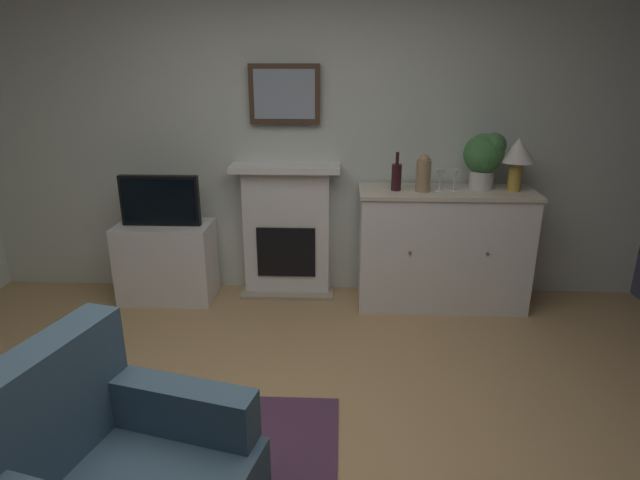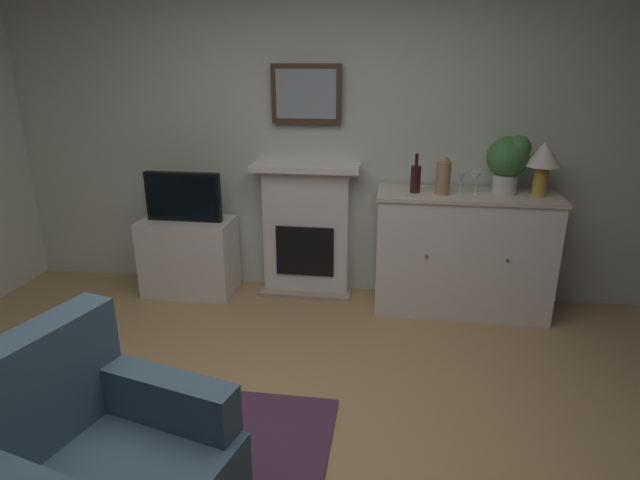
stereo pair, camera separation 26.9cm
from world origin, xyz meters
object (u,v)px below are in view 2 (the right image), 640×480
at_px(table_lamp, 543,158).
at_px(fireplace_unit, 306,230).
at_px(wine_bottle, 416,178).
at_px(sideboard_cabinet, 463,253).
at_px(potted_plant_small, 509,159).
at_px(wine_glass_center, 476,178).
at_px(vase_decorative, 443,176).
at_px(framed_picture, 306,94).
at_px(wine_glass_left, 461,178).
at_px(armchair, 96,471).
at_px(tv_set, 183,197).
at_px(tv_cabinet, 189,256).

bearing_deg(table_lamp, fireplace_unit, 174.22).
bearing_deg(wine_bottle, sideboard_cabinet, 3.15).
height_order(fireplace_unit, potted_plant_small, potted_plant_small).
relative_size(table_lamp, wine_glass_center, 2.42).
xyz_separation_m(sideboard_cabinet, vase_decorative, (-0.20, -0.05, 0.61)).
height_order(table_lamp, potted_plant_small, potted_plant_small).
bearing_deg(potted_plant_small, framed_picture, 173.37).
height_order(framed_picture, wine_bottle, framed_picture).
distance_m(table_lamp, vase_decorative, 0.71).
bearing_deg(sideboard_cabinet, wine_glass_left, -159.14).
distance_m(vase_decorative, armchair, 2.87).
relative_size(sideboard_cabinet, wine_glass_left, 8.10).
height_order(framed_picture, armchair, framed_picture).
bearing_deg(wine_glass_center, wine_glass_left, -176.06).
xyz_separation_m(wine_bottle, potted_plant_small, (0.66, 0.07, 0.15)).
bearing_deg(tv_set, wine_glass_left, -0.44).
xyz_separation_m(framed_picture, wine_glass_center, (1.30, -0.24, -0.57)).
bearing_deg(fireplace_unit, framed_picture, 90.00).
xyz_separation_m(wine_glass_left, tv_cabinet, (-2.16, 0.04, -0.75)).
bearing_deg(wine_glass_left, armchair, -123.04).
distance_m(framed_picture, wine_bottle, 1.07).
distance_m(sideboard_cabinet, wine_bottle, 0.70).
bearing_deg(sideboard_cabinet, fireplace_unit, 171.95).
relative_size(framed_picture, wine_glass_left, 3.33).
height_order(potted_plant_small, armchair, potted_plant_small).
relative_size(wine_glass_left, armchair, 0.17).
xyz_separation_m(framed_picture, armchair, (-0.38, -2.65, -1.26)).
xyz_separation_m(sideboard_cabinet, potted_plant_small, (0.27, 0.05, 0.73)).
height_order(fireplace_unit, framed_picture, framed_picture).
bearing_deg(sideboard_cabinet, tv_cabinet, 179.61).
xyz_separation_m(sideboard_cabinet, wine_bottle, (-0.39, -0.02, 0.58)).
distance_m(table_lamp, wine_bottle, 0.91).
bearing_deg(tv_cabinet, wine_bottle, -1.14).
height_order(wine_glass_left, tv_set, wine_glass_left).
bearing_deg(potted_plant_small, wine_glass_center, -164.51).
height_order(sideboard_cabinet, tv_set, tv_set).
relative_size(wine_bottle, wine_glass_left, 1.76).
bearing_deg(fireplace_unit, potted_plant_small, -4.95).
distance_m(table_lamp, wine_glass_left, 0.58).
relative_size(wine_glass_left, tv_cabinet, 0.22).
relative_size(framed_picture, armchair, 0.57).
distance_m(potted_plant_small, armchair, 3.23).
bearing_deg(vase_decorative, wine_glass_center, 7.73).
bearing_deg(vase_decorative, tv_set, 178.82).
relative_size(sideboard_cabinet, tv_set, 2.16).
bearing_deg(fireplace_unit, sideboard_cabinet, -8.05).
height_order(wine_bottle, wine_glass_center, wine_bottle).
distance_m(framed_picture, tv_set, 1.28).
xyz_separation_m(fireplace_unit, wine_glass_center, (1.30, -0.19, 0.52)).
distance_m(wine_bottle, vase_decorative, 0.20).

